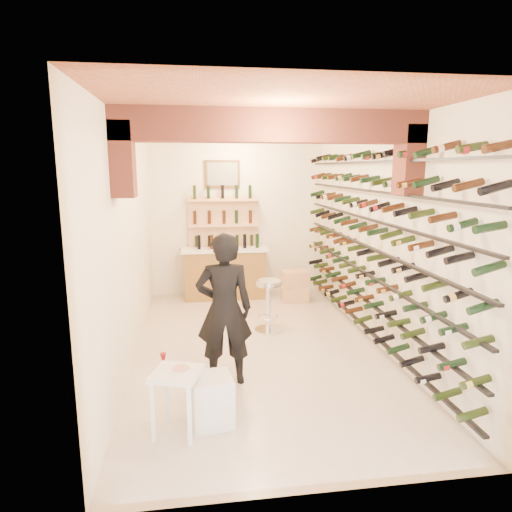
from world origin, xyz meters
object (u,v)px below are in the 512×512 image
at_px(white_stool, 212,400).
at_px(crate_lower, 295,293).
at_px(back_counter, 225,272).
at_px(chrome_barstool, 268,302).
at_px(wine_rack, 364,240).
at_px(person, 224,309).
at_px(tasting_table, 177,382).

bearing_deg(white_stool, crate_lower, 66.20).
xyz_separation_m(back_counter, chrome_barstool, (0.54, -2.01, -0.05)).
relative_size(wine_rack, crate_lower, 10.98).
relative_size(back_counter, white_stool, 3.37).
height_order(chrome_barstool, crate_lower, chrome_barstool).
relative_size(wine_rack, chrome_barstool, 6.82).
height_order(wine_rack, crate_lower, wine_rack).
bearing_deg(white_stool, chrome_barstool, 68.21).
relative_size(person, crate_lower, 3.54).
relative_size(wine_rack, white_stool, 11.29).
height_order(tasting_table, person, person).
distance_m(wine_rack, chrome_barstool, 1.79).
distance_m(person, crate_lower, 3.64).
relative_size(white_stool, crate_lower, 0.97).
bearing_deg(back_counter, chrome_barstool, -74.83).
bearing_deg(wine_rack, white_stool, -140.83).
bearing_deg(crate_lower, wine_rack, -77.27).
height_order(tasting_table, white_stool, tasting_table).
distance_m(back_counter, chrome_barstool, 2.08).
bearing_deg(chrome_barstool, person, -116.44).
distance_m(back_counter, person, 3.65).
xyz_separation_m(white_stool, chrome_barstool, (1.00, 2.51, 0.23)).
xyz_separation_m(white_stool, crate_lower, (1.79, 4.07, -0.10)).
bearing_deg(chrome_barstool, tasting_table, -117.02).
bearing_deg(person, back_counter, -92.11).
bearing_deg(chrome_barstool, crate_lower, 63.10).
relative_size(person, chrome_barstool, 2.20).
bearing_deg(chrome_barstool, wine_rack, -26.52).
bearing_deg(wine_rack, chrome_barstool, 153.48).
xyz_separation_m(person, chrome_barstool, (0.80, 1.62, -0.44)).
bearing_deg(back_counter, person, -94.12).
xyz_separation_m(wine_rack, crate_lower, (-0.50, 2.20, -1.39)).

